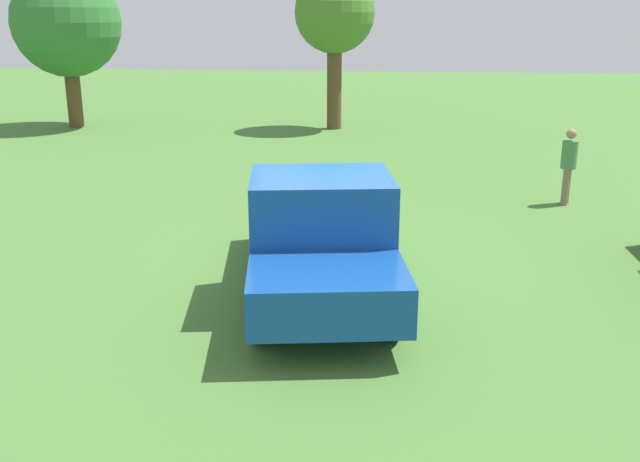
% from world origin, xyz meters
% --- Properties ---
extents(ground_plane, '(80.00, 80.00, 0.00)m').
position_xyz_m(ground_plane, '(0.00, 0.00, 0.00)').
color(ground_plane, '#477533').
extents(pickup_truck, '(5.33, 2.74, 1.78)m').
position_xyz_m(pickup_truck, '(0.65, -0.04, 0.91)').
color(pickup_truck, black).
rests_on(pickup_truck, ground_plane).
extents(person_bystander, '(0.41, 0.41, 1.60)m').
position_xyz_m(person_bystander, '(-4.94, 4.51, 0.90)').
color(person_bystander, '#7A6B51').
rests_on(person_bystander, ground_plane).
extents(tree_back_left, '(3.67, 3.67, 5.40)m').
position_xyz_m(tree_back_left, '(-13.85, -10.49, 3.54)').
color(tree_back_left, brown).
rests_on(tree_back_left, ground_plane).
extents(tree_back_right, '(2.70, 2.70, 5.24)m').
position_xyz_m(tree_back_right, '(-14.57, -1.38, 3.80)').
color(tree_back_right, brown).
rests_on(tree_back_right, ground_plane).
extents(traffic_cone, '(0.32, 0.32, 0.55)m').
position_xyz_m(traffic_cone, '(-4.47, 0.01, 0.28)').
color(traffic_cone, orange).
rests_on(traffic_cone, ground_plane).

